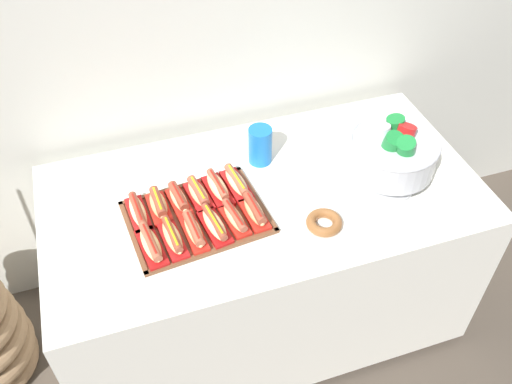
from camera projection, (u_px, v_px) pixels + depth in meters
name	position (u px, v px, depth m)	size (l,w,h in m)	color
ground_plane	(262.00, 313.00, 2.60)	(10.00, 10.00, 0.00)	#4C4238
back_wall	(219.00, 3.00, 2.06)	(6.00, 0.10, 2.60)	beige
buffet_table	(263.00, 257.00, 2.30)	(1.63, 0.84, 0.80)	white
serving_tray	(197.00, 217.00, 1.94)	(0.51, 0.40, 0.01)	brown
hot_dog_0	(151.00, 245.00, 1.81)	(0.09, 0.19, 0.06)	#B21414
hot_dog_1	(173.00, 237.00, 1.83)	(0.08, 0.18, 0.06)	red
hot_dog_2	(194.00, 231.00, 1.86)	(0.07, 0.18, 0.06)	red
hot_dog_3	(215.00, 225.00, 1.88)	(0.09, 0.19, 0.06)	#B21414
hot_dog_4	(235.00, 218.00, 1.90)	(0.08, 0.17, 0.06)	red
hot_dog_5	(254.00, 211.00, 1.92)	(0.08, 0.17, 0.06)	red
hot_dog_6	(138.00, 212.00, 1.92)	(0.08, 0.19, 0.06)	red
hot_dog_7	(159.00, 205.00, 1.94)	(0.08, 0.16, 0.07)	red
hot_dog_8	(179.00, 199.00, 1.96)	(0.08, 0.16, 0.06)	red
hot_dog_9	(199.00, 194.00, 1.99)	(0.09, 0.17, 0.06)	red
hot_dog_10	(218.00, 188.00, 2.01)	(0.09, 0.19, 0.06)	#B21414
hot_dog_11	(237.00, 183.00, 2.03)	(0.09, 0.19, 0.06)	red
punch_bowl	(392.00, 153.00, 1.96)	(0.32, 0.32, 0.28)	silver
cup_stack	(260.00, 145.00, 2.12)	(0.09, 0.09, 0.15)	blue
donut	(324.00, 223.00, 1.91)	(0.13, 0.13, 0.03)	brown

